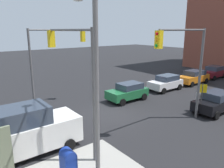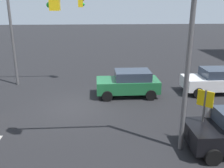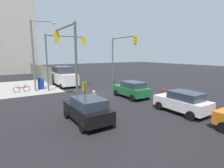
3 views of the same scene
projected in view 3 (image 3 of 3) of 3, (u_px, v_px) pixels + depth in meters
name	position (u px, v px, depth m)	size (l,w,h in m)	color
ground_plane	(101.00, 93.00, 19.23)	(120.00, 120.00, 0.00)	black
sidewalk_corner	(3.00, 89.00, 21.84)	(12.00, 12.00, 0.01)	#9E9B93
construction_fence	(36.00, 70.00, 33.47)	(23.09, 0.12, 2.40)	slate
traffic_signal_nw_corner	(67.00, 50.00, 13.87)	(4.98, 0.36, 6.50)	#59595B
traffic_signal_se_corner	(121.00, 52.00, 22.99)	(5.09, 0.36, 6.50)	#59595B
traffic_signal_ne_corner	(63.00, 51.00, 20.77)	(0.36, 4.98, 6.50)	#59595B
street_lamp_corner	(36.00, 50.00, 19.74)	(0.98, 2.60, 8.00)	slate
warning_sign_two_way	(85.00, 92.00, 12.18)	(0.48, 0.48, 2.40)	#4C4C4C
mailbox_blue	(41.00, 83.00, 21.54)	(0.56, 0.64, 1.43)	navy
fire_hydrant	(163.00, 93.00, 17.26)	(0.26, 0.26, 0.94)	red
coupe_green	(132.00, 89.00, 17.35)	(3.87, 2.02, 1.62)	#1E6638
coupe_black	(88.00, 109.00, 10.98)	(3.94, 2.02, 1.62)	black
sedan_white	(183.00, 102.00, 12.76)	(3.93, 2.02, 1.62)	white
van_white_delivery	(64.00, 76.00, 23.84)	(5.40, 2.32, 2.62)	white
pedestrian_crossing	(94.00, 102.00, 12.23)	(0.36, 0.36, 1.79)	#B2B2B7
bicycle_leaning_on_fence	(22.00, 89.00, 19.94)	(0.05, 1.75, 0.97)	black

